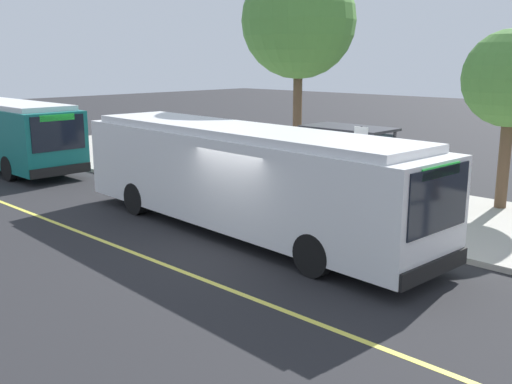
# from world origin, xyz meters

# --- Properties ---
(ground_plane) EXTENTS (120.00, 120.00, 0.00)m
(ground_plane) POSITION_xyz_m (0.00, 0.00, 0.00)
(ground_plane) COLOR #232326
(sidewalk_curb) EXTENTS (44.00, 6.40, 0.15)m
(sidewalk_curb) POSITION_xyz_m (0.00, 6.00, 0.07)
(sidewalk_curb) COLOR #A8A399
(sidewalk_curb) RESTS_ON ground_plane
(lane_stripe_center) EXTENTS (36.00, 0.14, 0.01)m
(lane_stripe_center) POSITION_xyz_m (0.00, -2.20, 0.00)
(lane_stripe_center) COLOR #E0D64C
(lane_stripe_center) RESTS_ON ground_plane
(transit_bus_main) EXTENTS (12.30, 3.27, 2.95)m
(transit_bus_main) POSITION_xyz_m (-0.90, 1.01, 1.62)
(transit_bus_main) COLOR white
(transit_bus_main) RESTS_ON ground_plane
(transit_bus_second) EXTENTS (10.76, 2.70, 2.95)m
(transit_bus_second) POSITION_xyz_m (-15.86, 0.78, 1.62)
(transit_bus_second) COLOR #146B66
(transit_bus_second) RESTS_ON ground_plane
(bus_shelter) EXTENTS (2.90, 1.60, 2.48)m
(bus_shelter) POSITION_xyz_m (-0.66, 5.58, 1.92)
(bus_shelter) COLOR #333338
(bus_shelter) RESTS_ON sidewalk_curb
(waiting_bench) EXTENTS (1.60, 0.48, 0.95)m
(waiting_bench) POSITION_xyz_m (-0.76, 5.64, 0.63)
(waiting_bench) COLOR brown
(waiting_bench) RESTS_ON sidewalk_curb
(route_sign_post) EXTENTS (0.44, 0.08, 2.80)m
(route_sign_post) POSITION_xyz_m (1.34, 3.45, 1.96)
(route_sign_post) COLOR #333338
(route_sign_post) RESTS_ON sidewalk_curb
(street_tree_near_shelter) EXTENTS (4.45, 4.45, 8.26)m
(street_tree_near_shelter) POSITION_xyz_m (-4.81, 8.04, 6.16)
(street_tree_near_shelter) COLOR brown
(street_tree_near_shelter) RESTS_ON sidewalk_curb
(street_tree_downstreet) EXTENTS (2.97, 2.97, 5.51)m
(street_tree_downstreet) POSITION_xyz_m (3.45, 8.24, 4.14)
(street_tree_downstreet) COLOR brown
(street_tree_downstreet) RESTS_ON sidewalk_curb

